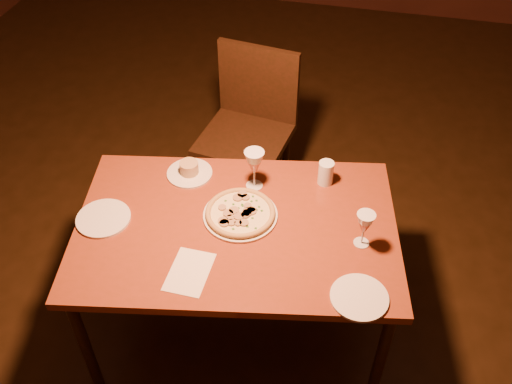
# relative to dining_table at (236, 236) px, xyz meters

# --- Properties ---
(floor) EXTENTS (7.00, 7.00, 0.00)m
(floor) POSITION_rel_dining_table_xyz_m (0.05, 0.11, -0.64)
(floor) COLOR black
(floor) RESTS_ON ground
(dining_table) EXTENTS (1.44, 1.07, 0.70)m
(dining_table) POSITION_rel_dining_table_xyz_m (0.00, 0.00, 0.00)
(dining_table) COLOR maroon
(dining_table) RESTS_ON floor
(chair_far) EXTENTS (0.51, 0.51, 0.94)m
(chair_far) POSITION_rel_dining_table_xyz_m (-0.17, 0.90, -0.11)
(chair_far) COLOR black
(chair_far) RESTS_ON floor
(pizza_plate) EXTENTS (0.31, 0.31, 0.03)m
(pizza_plate) POSITION_rel_dining_table_xyz_m (0.00, 0.06, 0.08)
(pizza_plate) COLOR silver
(pizza_plate) RESTS_ON dining_table
(ramekin_saucer) EXTENTS (0.20, 0.20, 0.06)m
(ramekin_saucer) POSITION_rel_dining_table_xyz_m (-0.28, 0.26, 0.08)
(ramekin_saucer) COLOR silver
(ramekin_saucer) RESTS_ON dining_table
(wine_glass_far) EXTENTS (0.09, 0.09, 0.19)m
(wine_glass_far) POSITION_rel_dining_table_xyz_m (0.02, 0.25, 0.16)
(wine_glass_far) COLOR #B75B4C
(wine_glass_far) RESTS_ON dining_table
(wine_glass_right) EXTENTS (0.07, 0.07, 0.16)m
(wine_glass_right) POSITION_rel_dining_table_xyz_m (0.51, 0.02, 0.14)
(wine_glass_right) COLOR #B75B4C
(wine_glass_right) RESTS_ON dining_table
(water_tumbler) EXTENTS (0.07, 0.07, 0.11)m
(water_tumbler) POSITION_rel_dining_table_xyz_m (0.31, 0.34, 0.12)
(water_tumbler) COLOR silver
(water_tumbler) RESTS_ON dining_table
(side_plate_left) EXTENTS (0.22, 0.22, 0.01)m
(side_plate_left) POSITION_rel_dining_table_xyz_m (-0.54, -0.09, 0.07)
(side_plate_left) COLOR silver
(side_plate_left) RESTS_ON dining_table
(side_plate_near) EXTENTS (0.21, 0.21, 0.01)m
(side_plate_near) POSITION_rel_dining_table_xyz_m (0.53, -0.25, 0.07)
(side_plate_near) COLOR silver
(side_plate_near) RESTS_ON dining_table
(menu_card) EXTENTS (0.15, 0.22, 0.00)m
(menu_card) POSITION_rel_dining_table_xyz_m (-0.11, -0.27, 0.06)
(menu_card) COLOR silver
(menu_card) RESTS_ON dining_table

